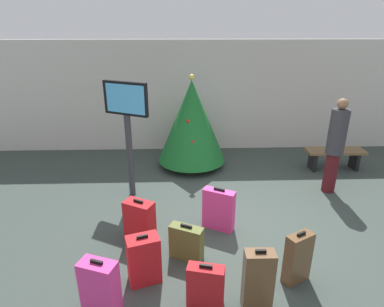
# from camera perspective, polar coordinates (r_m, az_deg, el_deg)

# --- Properties ---
(ground_plane) EXTENTS (16.00, 16.00, 0.00)m
(ground_plane) POSITION_cam_1_polar(r_m,az_deg,el_deg) (5.50, 8.03, -13.28)
(ground_plane) COLOR #38423D
(back_wall) EXTENTS (16.00, 0.20, 2.83)m
(back_wall) POSITION_cam_1_polar(r_m,az_deg,el_deg) (8.57, 4.18, 10.09)
(back_wall) COLOR beige
(back_wall) RESTS_ON ground_plane
(holiday_tree) EXTENTS (1.58, 1.58, 2.16)m
(holiday_tree) POSITION_cam_1_polar(r_m,az_deg,el_deg) (7.38, -0.05, 5.73)
(holiday_tree) COLOR #4C3319
(holiday_tree) RESTS_ON ground_plane
(flight_info_kiosk) EXTENTS (0.84, 0.47, 2.24)m
(flight_info_kiosk) POSITION_cam_1_polar(r_m,az_deg,el_deg) (6.00, -11.47, 6.14)
(flight_info_kiosk) COLOR #333338
(flight_info_kiosk) RESTS_ON ground_plane
(waiting_bench) EXTENTS (1.32, 0.44, 0.48)m
(waiting_bench) POSITION_cam_1_polar(r_m,az_deg,el_deg) (8.15, 24.00, -0.21)
(waiting_bench) COLOR brown
(waiting_bench) RESTS_ON ground_plane
(traveller_0) EXTENTS (0.38, 0.38, 1.91)m
(traveller_0) POSITION_cam_1_polar(r_m,az_deg,el_deg) (6.78, 24.13, 1.52)
(traveller_0) COLOR #4C1419
(traveller_0) RESTS_ON ground_plane
(suitcase_0) EXTENTS (0.46, 0.27, 0.59)m
(suitcase_0) POSITION_cam_1_polar(r_m,az_deg,el_deg) (4.10, 2.42, -22.48)
(suitcase_0) COLOR #B2191E
(suitcase_0) RESTS_ON ground_plane
(suitcase_1) EXTENTS (0.47, 0.35, 0.75)m
(suitcase_1) POSITION_cam_1_polar(r_m,az_deg,el_deg) (4.10, -16.01, -22.01)
(suitcase_1) COLOR #E5388C
(suitcase_1) RESTS_ON ground_plane
(suitcase_2) EXTENTS (0.47, 0.37, 0.71)m
(suitcase_2) POSITION_cam_1_polar(r_m,az_deg,el_deg) (4.40, -8.56, -18.12)
(suitcase_2) COLOR #B2191E
(suitcase_2) RESTS_ON ground_plane
(suitcase_3) EXTENTS (0.51, 0.36, 0.56)m
(suitcase_3) POSITION_cam_1_polar(r_m,az_deg,el_deg) (4.74, -1.01, -15.55)
(suitcase_3) COLOR #59602D
(suitcase_3) RESTS_ON ground_plane
(suitcase_4) EXTENTS (0.40, 0.31, 0.75)m
(suitcase_4) POSITION_cam_1_polar(r_m,az_deg,el_deg) (4.55, 18.27, -17.21)
(suitcase_4) COLOR brown
(suitcase_4) RESTS_ON ground_plane
(suitcase_5) EXTENTS (0.35, 0.19, 0.84)m
(suitcase_5) POSITION_cam_1_polar(r_m,az_deg,el_deg) (4.05, 11.64, -21.27)
(suitcase_5) COLOR brown
(suitcase_5) RESTS_ON ground_plane
(suitcase_6) EXTENTS (0.54, 0.38, 0.74)m
(suitcase_6) POSITION_cam_1_polar(r_m,az_deg,el_deg) (5.32, 4.74, -9.90)
(suitcase_6) COLOR #E5388C
(suitcase_6) RESTS_ON ground_plane
(suitcase_7) EXTENTS (0.51, 0.42, 0.73)m
(suitcase_7) POSITION_cam_1_polar(r_m,az_deg,el_deg) (5.08, -9.27, -11.91)
(suitcase_7) COLOR #B2191E
(suitcase_7) RESTS_ON ground_plane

